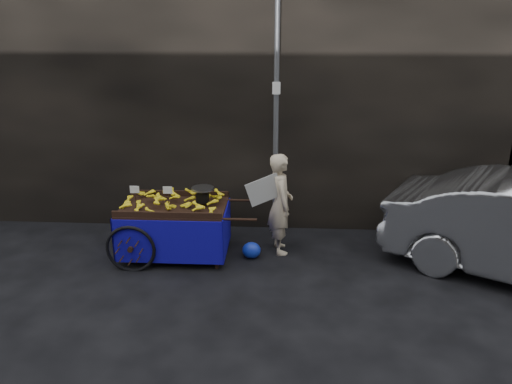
{
  "coord_description": "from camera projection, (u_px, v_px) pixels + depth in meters",
  "views": [
    {
      "loc": [
        0.44,
        -6.25,
        3.39
      ],
      "look_at": [
        0.04,
        0.5,
        1.02
      ],
      "focal_mm": 35.0,
      "sensor_mm": 36.0,
      "label": 1
    }
  ],
  "objects": [
    {
      "name": "banana_cart",
      "position": [
        171.0,
        211.0,
        7.3
      ],
      "size": [
        2.12,
        1.08,
        1.15
      ],
      "rotation": [
        0.0,
        0.0,
        0.01
      ],
      "color": "black",
      "rests_on": "ground"
    },
    {
      "name": "vendor",
      "position": [
        280.0,
        204.0,
        7.43
      ],
      "size": [
        0.76,
        0.62,
        1.54
      ],
      "rotation": [
        0.0,
        0.0,
        1.78
      ],
      "color": "beige",
      "rests_on": "ground"
    },
    {
      "name": "street_pole",
      "position": [
        276.0,
        114.0,
        7.57
      ],
      "size": [
        0.12,
        0.1,
        4.0
      ],
      "color": "slate",
      "rests_on": "ground"
    },
    {
      "name": "ground",
      "position": [
        251.0,
        272.0,
        7.03
      ],
      "size": [
        80.0,
        80.0,
        0.0
      ],
      "primitive_type": "plane",
      "color": "black",
      "rests_on": "ground"
    },
    {
      "name": "building_wall",
      "position": [
        283.0,
        72.0,
        8.63
      ],
      "size": [
        13.5,
        2.0,
        5.0
      ],
      "color": "black",
      "rests_on": "ground"
    },
    {
      "name": "plastic_bag",
      "position": [
        252.0,
        250.0,
        7.4
      ],
      "size": [
        0.28,
        0.22,
        0.25
      ],
      "primitive_type": "ellipsoid",
      "color": "#1830B6",
      "rests_on": "ground"
    }
  ]
}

